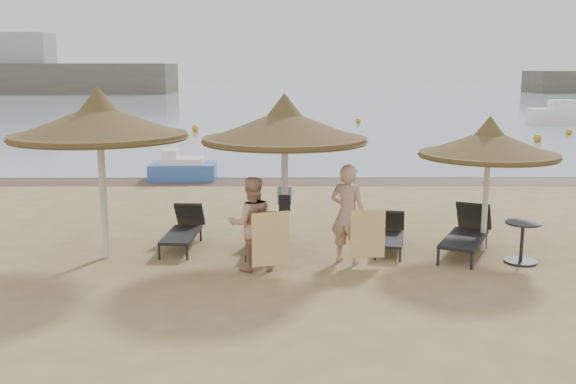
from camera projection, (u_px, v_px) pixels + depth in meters
name	position (u px, v px, depth m)	size (l,w,h in m)	color
ground	(266.00, 275.00, 11.38)	(160.00, 160.00, 0.00)	tan
sea	(282.00, 92.00, 89.87)	(200.00, 140.00, 0.03)	#7B949E
wet_sand_strip	(274.00, 181.00, 20.60)	(200.00, 1.60, 0.01)	brown
far_shore	(97.00, 72.00, 87.04)	(150.00, 54.80, 12.00)	#645F4C
palapa_left	(99.00, 122.00, 11.94)	(3.32, 3.32, 3.29)	silver
palapa_center	(285.00, 127.00, 12.17)	(3.19, 3.19, 3.16)	silver
palapa_right	(489.00, 144.00, 12.51)	(2.73, 2.73, 2.70)	silver
lounger_far_left	(184.00, 229.00, 13.18)	(0.71, 1.84, 0.81)	#242428
lounger_near_left	(264.00, 234.00, 12.90)	(0.67, 1.63, 0.71)	#242428
lounger_near_right	(390.00, 234.00, 12.97)	(0.85, 1.66, 0.71)	#242428
lounger_far_right	(467.00, 232.00, 12.71)	(1.50, 2.11, 0.91)	#242428
side_table	(522.00, 244.00, 12.04)	(0.65, 0.65, 0.78)	#242428
person_left	(251.00, 216.00, 11.50)	(0.92, 0.60, 1.99)	tan
person_right	(348.00, 206.00, 11.92)	(1.00, 0.65, 2.19)	tan
towel_left	(271.00, 239.00, 11.22)	(0.66, 0.26, 0.97)	orange
towel_right	(368.00, 234.00, 11.76)	(0.64, 0.04, 0.90)	orange
bag_patterned	(285.00, 196.00, 12.61)	(0.29, 0.15, 0.35)	white
bag_dark	(285.00, 203.00, 12.29)	(0.23, 0.08, 0.31)	black
pedal_boat	(182.00, 168.00, 20.95)	(2.16, 1.32, 0.99)	#3766BC
buoy_left	(195.00, 128.00, 36.03)	(0.40, 0.40, 0.40)	orange
buoy_mid	(358.00, 121.00, 41.47)	(0.34, 0.34, 0.34)	orange
buoy_right	(569.00, 132.00, 34.45)	(0.34, 0.34, 0.34)	orange
buoy_extra	(538.00, 138.00, 31.15)	(0.41, 0.41, 0.41)	orange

